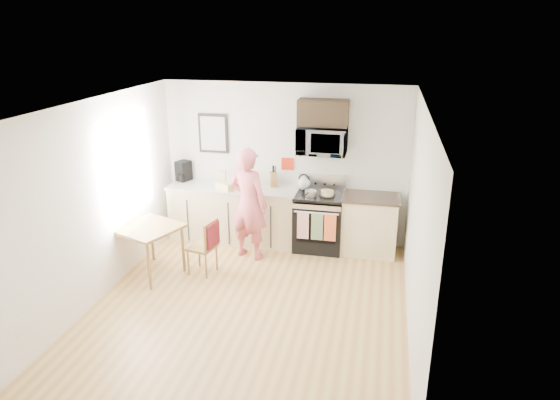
% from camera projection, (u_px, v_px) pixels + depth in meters
% --- Properties ---
extents(floor, '(4.60, 4.60, 0.00)m').
position_uv_depth(floor, '(249.00, 306.00, 6.47)').
color(floor, '#A97641').
rests_on(floor, ground).
extents(back_wall, '(4.00, 0.04, 2.60)m').
position_uv_depth(back_wall, '(285.00, 163.00, 8.15)').
color(back_wall, beige).
rests_on(back_wall, floor).
extents(front_wall, '(4.00, 0.04, 2.60)m').
position_uv_depth(front_wall, '(168.00, 316.00, 3.91)').
color(front_wall, beige).
rests_on(front_wall, floor).
extents(left_wall, '(0.04, 4.60, 2.60)m').
position_uv_depth(left_wall, '(97.00, 201.00, 6.42)').
color(left_wall, beige).
rests_on(left_wall, floor).
extents(right_wall, '(0.04, 4.60, 2.60)m').
position_uv_depth(right_wall, '(417.00, 226.00, 5.64)').
color(right_wall, beige).
rests_on(right_wall, floor).
extents(ceiling, '(4.00, 4.60, 0.04)m').
position_uv_depth(ceiling, '(244.00, 105.00, 5.59)').
color(ceiling, white).
rests_on(ceiling, back_wall).
extents(window, '(0.06, 1.40, 1.50)m').
position_uv_depth(window, '(128.00, 166.00, 7.07)').
color(window, white).
rests_on(window, left_wall).
extents(cabinet_left, '(2.10, 0.60, 0.90)m').
position_uv_depth(cabinet_left, '(234.00, 215.00, 8.32)').
color(cabinet_left, beige).
rests_on(cabinet_left, floor).
extents(countertop_left, '(2.14, 0.64, 0.04)m').
position_uv_depth(countertop_left, '(233.00, 188.00, 8.16)').
color(countertop_left, beige).
rests_on(countertop_left, cabinet_left).
extents(cabinet_right, '(0.84, 0.60, 0.90)m').
position_uv_depth(cabinet_right, '(369.00, 225.00, 7.88)').
color(cabinet_right, beige).
rests_on(cabinet_right, floor).
extents(countertop_right, '(0.88, 0.64, 0.04)m').
position_uv_depth(countertop_right, '(371.00, 197.00, 7.72)').
color(countertop_right, black).
rests_on(countertop_right, cabinet_right).
extents(range, '(0.76, 0.70, 1.16)m').
position_uv_depth(range, '(319.00, 223.00, 8.02)').
color(range, black).
rests_on(range, floor).
extents(microwave, '(0.76, 0.51, 0.42)m').
position_uv_depth(microwave, '(322.00, 141.00, 7.67)').
color(microwave, '#BCBBC1').
rests_on(microwave, back_wall).
extents(upper_cabinet, '(0.76, 0.35, 0.40)m').
position_uv_depth(upper_cabinet, '(323.00, 113.00, 7.57)').
color(upper_cabinet, black).
rests_on(upper_cabinet, back_wall).
extents(wall_art, '(0.50, 0.04, 0.65)m').
position_uv_depth(wall_art, '(213.00, 133.00, 8.21)').
color(wall_art, black).
rests_on(wall_art, back_wall).
extents(wall_trivet, '(0.20, 0.02, 0.20)m').
position_uv_depth(wall_trivet, '(288.00, 164.00, 8.13)').
color(wall_trivet, '#A3230E').
rests_on(wall_trivet, back_wall).
extents(person, '(0.74, 0.60, 1.75)m').
position_uv_depth(person, '(249.00, 204.00, 7.57)').
color(person, '#B8323B').
rests_on(person, floor).
extents(dining_table, '(0.90, 0.90, 0.74)m').
position_uv_depth(dining_table, '(149.00, 232.00, 7.09)').
color(dining_table, brown).
rests_on(dining_table, floor).
extents(chair, '(0.45, 0.41, 0.83)m').
position_uv_depth(chair, '(209.00, 240.00, 7.13)').
color(chair, brown).
rests_on(chair, floor).
extents(knife_block, '(0.16, 0.18, 0.24)m').
position_uv_depth(knife_block, '(273.00, 179.00, 8.13)').
color(knife_block, brown).
rests_on(knife_block, countertop_left).
extents(utensil_crock, '(0.12, 0.12, 0.35)m').
position_uv_depth(utensil_crock, '(242.00, 175.00, 8.29)').
color(utensil_crock, '#A3230E').
rests_on(utensil_crock, countertop_left).
extents(fruit_bowl, '(0.26, 0.26, 0.11)m').
position_uv_depth(fruit_bowl, '(247.00, 185.00, 8.12)').
color(fruit_bowl, silver).
rests_on(fruit_bowl, countertop_left).
extents(milk_carton, '(0.11, 0.11, 0.25)m').
position_uv_depth(milk_carton, '(223.00, 179.00, 8.16)').
color(milk_carton, '#D6B680').
rests_on(milk_carton, countertop_left).
extents(coffee_maker, '(0.26, 0.31, 0.34)m').
position_uv_depth(coffee_maker, '(183.00, 172.00, 8.42)').
color(coffee_maker, black).
rests_on(coffee_maker, countertop_left).
extents(bread_bag, '(0.34, 0.28, 0.11)m').
position_uv_depth(bread_bag, '(225.00, 186.00, 8.01)').
color(bread_bag, tan).
rests_on(bread_bag, countertop_left).
extents(cake, '(0.25, 0.25, 0.08)m').
position_uv_depth(cake, '(327.00, 193.00, 7.77)').
color(cake, black).
rests_on(cake, range).
extents(kettle, '(0.21, 0.21, 0.26)m').
position_uv_depth(kettle, '(304.00, 183.00, 8.02)').
color(kettle, silver).
rests_on(kettle, range).
extents(pot, '(0.18, 0.31, 0.09)m').
position_uv_depth(pot, '(311.00, 193.00, 7.75)').
color(pot, '#BCBBC1').
rests_on(pot, range).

